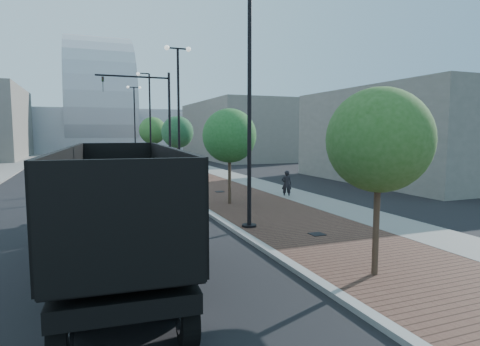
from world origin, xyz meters
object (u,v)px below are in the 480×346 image
object	(u,v)px
dump_truck	(120,200)
pedestrian	(286,184)
white_sedan	(143,217)
dark_car_mid	(77,162)

from	to	relation	value
dump_truck	pedestrian	xyz separation A→B (m)	(9.69, 6.07, -0.64)
white_sedan	dark_car_mid	size ratio (longest dim) A/B	1.20
white_sedan	dark_car_mid	distance (m)	31.98
dump_truck	pedestrian	world-z (taller)	dump_truck
dark_car_mid	pedestrian	bearing A→B (deg)	-74.45
white_sedan	dark_car_mid	bearing A→B (deg)	118.53
dump_truck	white_sedan	world-z (taller)	dump_truck
dark_car_mid	pedestrian	distance (m)	28.16
dump_truck	white_sedan	bearing A→B (deg)	-4.35
dump_truck	pedestrian	bearing A→B (deg)	36.14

